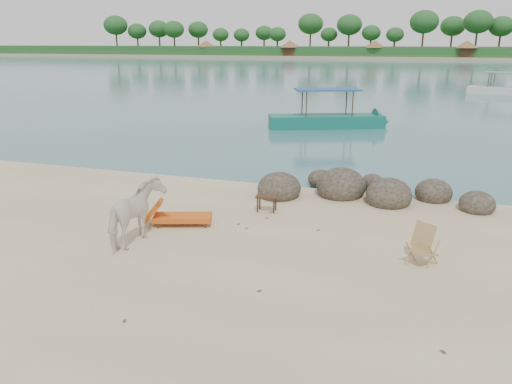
% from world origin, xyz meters
% --- Properties ---
extents(water, '(400.00, 400.00, 0.00)m').
position_xyz_m(water, '(0.00, 90.00, 0.00)').
color(water, '#396772').
rests_on(water, ground).
extents(far_shore, '(420.00, 90.00, 1.40)m').
position_xyz_m(far_shore, '(0.00, 170.00, 0.00)').
color(far_shore, tan).
rests_on(far_shore, ground).
extents(far_scenery, '(420.00, 18.00, 9.50)m').
position_xyz_m(far_scenery, '(0.03, 136.70, 3.14)').
color(far_scenery, '#1E4C1E').
rests_on(far_scenery, ground).
extents(boulders, '(6.51, 2.98, 1.08)m').
position_xyz_m(boulders, '(2.20, 5.49, 0.21)').
color(boulders, '#2E291E').
rests_on(boulders, ground).
extents(cow, '(0.80, 1.68, 1.41)m').
position_xyz_m(cow, '(-2.08, 0.45, 0.70)').
color(cow, white).
rests_on(cow, ground).
extents(side_table, '(0.57, 0.40, 0.44)m').
position_xyz_m(side_table, '(0.03, 3.45, 0.22)').
color(side_table, black).
rests_on(side_table, ground).
extents(lounge_chair, '(1.87, 1.16, 0.53)m').
position_xyz_m(lounge_chair, '(-1.66, 1.84, 0.27)').
color(lounge_chair, '#DE571A').
rests_on(lounge_chair, ground).
extents(deck_chair, '(0.74, 0.75, 0.80)m').
position_xyz_m(deck_chair, '(3.98, 1.26, 0.40)').
color(deck_chair, '#9D794E').
rests_on(deck_chair, ground).
extents(boat_near, '(6.87, 4.02, 3.31)m').
position_xyz_m(boat_near, '(-1.04, 17.87, 1.65)').
color(boat_near, '#116657').
rests_on(boat_near, water).
extents(boat_mid, '(6.54, 3.09, 3.11)m').
position_xyz_m(boat_mid, '(10.36, 39.75, 1.55)').
color(boat_mid, silver).
rests_on(boat_mid, water).
extents(dead_leaves, '(7.54, 6.02, 0.00)m').
position_xyz_m(dead_leaves, '(0.05, 1.15, 0.00)').
color(dead_leaves, brown).
rests_on(dead_leaves, ground).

